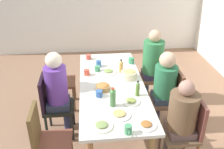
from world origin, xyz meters
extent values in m
plane|color=#8D674E|center=(0.00, 0.00, 0.00)|extent=(7.09, 7.09, 0.00)
cube|color=silver|center=(0.00, 0.00, 0.73)|extent=(2.07, 0.85, 0.04)
cylinder|color=#905C37|center=(-0.93, -0.32, 0.36)|extent=(0.07, 0.07, 0.71)
cylinder|color=olive|center=(-0.93, 0.32, 0.36)|extent=(0.07, 0.07, 0.71)
cube|color=brown|center=(0.69, 0.72, 0.44)|extent=(0.40, 0.40, 0.04)
cylinder|color=brown|center=(0.52, 0.89, 0.21)|extent=(0.04, 0.04, 0.43)
cylinder|color=brown|center=(0.52, 0.55, 0.21)|extent=(0.04, 0.04, 0.43)
cube|color=brown|center=(0.69, 0.90, 0.68)|extent=(0.38, 0.04, 0.45)
cylinder|color=#504846|center=(0.61, 0.62, 0.23)|extent=(0.09, 0.09, 0.45)
cube|color=brown|center=(0.69, 0.72, 0.50)|extent=(0.30, 0.30, 0.10)
cylinder|color=brown|center=(0.69, 0.72, 0.77)|extent=(0.33, 0.33, 0.44)
sphere|color=#9F7362|center=(0.69, 0.72, 1.06)|extent=(0.17, 0.17, 0.17)
cube|color=brown|center=(0.00, 0.72, 0.44)|extent=(0.40, 0.40, 0.04)
cylinder|color=brown|center=(0.17, 0.89, 0.21)|extent=(0.04, 0.04, 0.43)
cylinder|color=brown|center=(-0.17, 0.89, 0.21)|extent=(0.04, 0.04, 0.43)
cylinder|color=brown|center=(0.17, 0.55, 0.21)|extent=(0.04, 0.04, 0.43)
cylinder|color=brown|center=(-0.17, 0.55, 0.21)|extent=(0.04, 0.04, 0.43)
cube|color=brown|center=(0.00, 0.90, 0.68)|extent=(0.38, 0.04, 0.45)
cylinder|color=#322F45|center=(0.08, 0.62, 0.23)|extent=(0.09, 0.09, 0.45)
cylinder|color=#2B374E|center=(-0.08, 0.62, 0.23)|extent=(0.09, 0.09, 0.45)
cube|color=#2C3C54|center=(0.00, 0.72, 0.50)|extent=(0.30, 0.30, 0.10)
cylinder|color=#296F47|center=(0.00, 0.72, 0.77)|extent=(0.31, 0.31, 0.43)
sphere|color=tan|center=(0.00, 0.72, 1.08)|extent=(0.22, 0.22, 0.22)
cube|color=brown|center=(0.69, -0.72, 0.44)|extent=(0.40, 0.40, 0.04)
cylinder|color=brown|center=(0.52, -0.89, 0.21)|extent=(0.04, 0.04, 0.43)
cylinder|color=brown|center=(0.52, -0.55, 0.21)|extent=(0.04, 0.04, 0.43)
cube|color=brown|center=(0.69, -0.90, 0.68)|extent=(0.38, 0.04, 0.45)
cube|color=brown|center=(-0.69, 0.72, 0.44)|extent=(0.40, 0.40, 0.04)
cylinder|color=brown|center=(-0.52, 0.89, 0.21)|extent=(0.04, 0.04, 0.43)
cylinder|color=brown|center=(-0.86, 0.89, 0.21)|extent=(0.04, 0.04, 0.43)
cylinder|color=brown|center=(-0.52, 0.55, 0.21)|extent=(0.04, 0.04, 0.43)
cylinder|color=brown|center=(-0.86, 0.55, 0.21)|extent=(0.04, 0.04, 0.43)
cube|color=brown|center=(-0.69, 0.90, 0.68)|extent=(0.38, 0.04, 0.45)
cylinder|color=#273A4F|center=(-0.61, 0.62, 0.23)|extent=(0.09, 0.09, 0.45)
cylinder|color=#2D3950|center=(-0.77, 0.62, 0.23)|extent=(0.09, 0.09, 0.45)
cube|color=#332F50|center=(-0.69, 0.72, 0.50)|extent=(0.30, 0.30, 0.10)
cylinder|color=#317A47|center=(-0.69, 0.72, 0.81)|extent=(0.33, 0.33, 0.53)
sphere|color=tan|center=(-0.69, 0.72, 1.16)|extent=(0.19, 0.19, 0.19)
cube|color=black|center=(0.00, -0.72, 0.44)|extent=(0.40, 0.40, 0.04)
cylinder|color=black|center=(-0.17, -0.89, 0.21)|extent=(0.04, 0.04, 0.43)
cylinder|color=black|center=(0.17, -0.89, 0.21)|extent=(0.04, 0.04, 0.43)
cylinder|color=black|center=(-0.17, -0.55, 0.21)|extent=(0.04, 0.04, 0.43)
cylinder|color=black|center=(0.17, -0.55, 0.21)|extent=(0.04, 0.04, 0.43)
cube|color=black|center=(0.00, -0.90, 0.68)|extent=(0.38, 0.04, 0.45)
cylinder|color=#342A43|center=(-0.08, -0.62, 0.23)|extent=(0.09, 0.09, 0.45)
cylinder|color=navy|center=(0.08, -0.62, 0.23)|extent=(0.09, 0.09, 0.45)
cube|color=#2E344B|center=(0.00, -0.72, 0.50)|extent=(0.30, 0.30, 0.10)
cylinder|color=#64389D|center=(0.00, -0.72, 0.80)|extent=(0.29, 0.29, 0.49)
sphere|color=beige|center=(0.00, -0.72, 1.14)|extent=(0.21, 0.21, 0.21)
cube|color=brown|center=(-0.69, -0.72, 0.44)|extent=(0.40, 0.40, 0.04)
cylinder|color=brown|center=(-0.86, -0.89, 0.21)|extent=(0.04, 0.04, 0.43)
cylinder|color=brown|center=(-0.52, -0.89, 0.21)|extent=(0.04, 0.04, 0.43)
cylinder|color=brown|center=(-0.86, -0.55, 0.21)|extent=(0.04, 0.04, 0.43)
cylinder|color=brown|center=(-0.52, -0.55, 0.21)|extent=(0.04, 0.04, 0.43)
cube|color=brown|center=(-0.69, -0.90, 0.68)|extent=(0.38, 0.04, 0.45)
cylinder|color=silver|center=(0.88, 0.26, 0.76)|extent=(0.21, 0.21, 0.01)
ellipsoid|color=#9E612E|center=(0.88, 0.26, 0.78)|extent=(0.12, 0.12, 0.02)
cylinder|color=silver|center=(-0.35, -0.02, 0.76)|extent=(0.23, 0.23, 0.01)
ellipsoid|color=#7F984E|center=(-0.35, -0.02, 0.78)|extent=(0.13, 0.13, 0.02)
cylinder|color=silver|center=(0.44, 0.18, 0.76)|extent=(0.21, 0.21, 0.01)
ellipsoid|color=olive|center=(0.44, 0.18, 0.78)|extent=(0.12, 0.12, 0.02)
cylinder|color=white|center=(0.67, 0.01, 0.76)|extent=(0.26, 0.26, 0.01)
ellipsoid|color=tan|center=(0.67, 0.01, 0.78)|extent=(0.14, 0.14, 0.02)
cylinder|color=silver|center=(0.84, -0.19, 0.76)|extent=(0.23, 0.23, 0.01)
ellipsoid|color=#7B9452|center=(0.84, -0.19, 0.78)|extent=(0.13, 0.13, 0.02)
cylinder|color=beige|center=(-0.15, 0.25, 0.80)|extent=(0.22, 0.22, 0.10)
ellipsoid|color=tan|center=(-0.15, 0.25, 0.85)|extent=(0.17, 0.17, 0.04)
cylinder|color=#9C6F3F|center=(0.12, -0.13, 0.79)|extent=(0.18, 0.18, 0.07)
ellipsoid|color=#B67439|center=(0.12, -0.13, 0.82)|extent=(0.14, 0.14, 0.04)
cylinder|color=#C25342|center=(-0.85, -0.29, 0.79)|extent=(0.08, 0.08, 0.07)
torus|color=#C94546|center=(-0.80, -0.29, 0.79)|extent=(0.05, 0.01, 0.05)
cylinder|color=#C84C38|center=(-0.31, -0.33, 0.79)|extent=(0.08, 0.08, 0.08)
torus|color=#D44F40|center=(-0.26, -0.33, 0.79)|extent=(0.05, 0.01, 0.05)
cylinder|color=#43905F|center=(0.97, 0.06, 0.80)|extent=(0.08, 0.08, 0.09)
torus|color=#468E67|center=(1.02, 0.06, 0.80)|extent=(0.05, 0.01, 0.05)
cylinder|color=#345E9D|center=(0.27, -0.19, 0.79)|extent=(0.09, 0.09, 0.08)
torus|color=#38519D|center=(0.32, -0.19, 0.79)|extent=(0.05, 0.01, 0.05)
cylinder|color=#448F61|center=(-0.42, -0.17, 0.79)|extent=(0.08, 0.08, 0.08)
torus|color=#488260|center=(-0.36, -0.17, 0.79)|extent=(0.05, 0.01, 0.05)
cylinder|color=#3D9161|center=(-0.63, 0.36, 0.80)|extent=(0.09, 0.09, 0.09)
torus|color=#4B8F62|center=(-0.57, 0.36, 0.80)|extent=(0.05, 0.01, 0.05)
cylinder|color=#366296|center=(-0.57, -0.14, 0.80)|extent=(0.08, 0.08, 0.09)
torus|color=#2F5AA5|center=(-0.52, -0.14, 0.80)|extent=(0.05, 0.01, 0.05)
cylinder|color=#C39245|center=(-0.34, 0.16, 0.83)|extent=(0.06, 0.06, 0.16)
cone|color=#D09049|center=(-0.34, 0.16, 0.93)|extent=(0.05, 0.05, 0.03)
cylinder|color=black|center=(-0.34, 0.16, 0.95)|extent=(0.03, 0.03, 0.01)
cylinder|color=#55792D|center=(0.30, 0.28, 0.83)|extent=(0.05, 0.05, 0.16)
cone|color=#4F783E|center=(0.30, 0.28, 0.93)|extent=(0.05, 0.05, 0.03)
cylinder|color=black|center=(0.30, 0.28, 0.95)|extent=(0.03, 0.03, 0.01)
cylinder|color=#477941|center=(0.49, -0.04, 0.85)|extent=(0.07, 0.07, 0.20)
cone|color=#43853B|center=(0.49, -0.04, 0.96)|extent=(0.06, 0.06, 0.03)
cylinder|color=red|center=(0.49, -0.04, 0.98)|extent=(0.03, 0.03, 0.01)
camera|label=1|loc=(2.89, -0.30, 2.44)|focal=40.65mm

